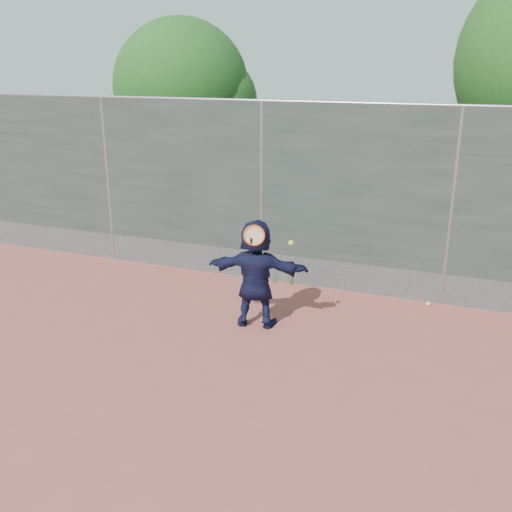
% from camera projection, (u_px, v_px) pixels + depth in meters
% --- Properties ---
extents(ground, '(80.00, 80.00, 0.00)m').
position_uv_depth(ground, '(160.00, 377.00, 6.83)').
color(ground, '#9E4C42').
rests_on(ground, ground).
extents(player, '(1.49, 0.66, 1.56)m').
position_uv_depth(player, '(256.00, 274.00, 7.96)').
color(player, '#131636').
rests_on(player, ground).
extents(ball_ground, '(0.07, 0.07, 0.07)m').
position_uv_depth(ball_ground, '(428.00, 304.00, 8.80)').
color(ball_ground, '#EAF536').
rests_on(ball_ground, ground).
extents(fence, '(20.00, 0.06, 3.03)m').
position_uv_depth(fence, '(262.00, 189.00, 9.41)').
color(fence, '#38423D').
rests_on(fence, ground).
extents(swing_action, '(0.66, 0.18, 0.51)m').
position_uv_depth(swing_action, '(258.00, 237.00, 7.56)').
color(swing_action, '#C95112').
rests_on(swing_action, ground).
extents(tree_left, '(3.15, 3.00, 4.53)m').
position_uv_depth(tree_left, '(189.00, 92.00, 12.63)').
color(tree_left, '#382314').
rests_on(tree_left, ground).
extents(weed_clump, '(0.68, 0.07, 0.30)m').
position_uv_depth(weed_clump, '(275.00, 276.00, 9.68)').
color(weed_clump, '#387226').
rests_on(weed_clump, ground).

